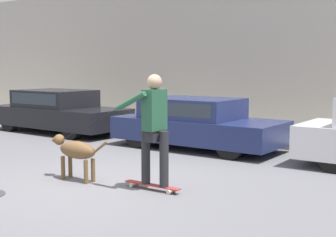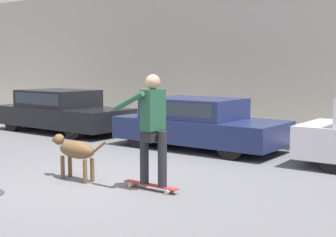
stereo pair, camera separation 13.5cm
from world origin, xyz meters
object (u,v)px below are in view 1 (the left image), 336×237
parked_car_1 (197,124)px  parked_car_0 (58,112)px  skateboarder (154,124)px  dog (76,151)px

parked_car_1 → parked_car_0: bearing=179.7°
parked_car_0 → parked_car_1: parked_car_0 is taller
skateboarder → parked_car_1: bearing=-67.6°
dog → skateboarder: (1.47, 0.24, 0.53)m
parked_car_0 → dog: (4.80, -3.83, -0.10)m
dog → skateboarder: bearing=-170.6°
skateboarder → dog: bearing=9.2°
parked_car_1 → skateboarder: (1.48, -3.60, 0.45)m
parked_car_1 → dog: (0.01, -3.83, -0.08)m
parked_car_0 → parked_car_1: size_ratio=1.10×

